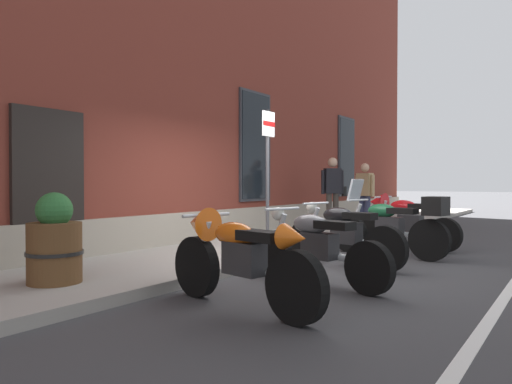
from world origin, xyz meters
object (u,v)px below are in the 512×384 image
(motorcycle_green_touring, at_px, (393,225))
(pedestrian_dark_jacket, at_px, (333,188))
(motorcycle_red_sport, at_px, (404,219))
(parking_sign, at_px, (268,158))
(barrel_planter, at_px, (55,244))
(motorcycle_black_naked, at_px, (343,235))
(pedestrian_tan_coat, at_px, (365,192))
(motorcycle_orange_sport, at_px, (236,254))
(motorcycle_grey_naked, at_px, (315,246))

(motorcycle_green_touring, xyz_separation_m, pedestrian_dark_jacket, (2.85, 2.44, 0.57))
(motorcycle_red_sport, height_order, parking_sign, parking_sign)
(pedestrian_dark_jacket, distance_m, barrel_planter, 7.71)
(motorcycle_black_naked, height_order, motorcycle_red_sport, motorcycle_red_sport)
(pedestrian_dark_jacket, xyz_separation_m, pedestrian_tan_coat, (0.63, -0.58, -0.09))
(pedestrian_tan_coat, relative_size, barrel_planter, 1.59)
(pedestrian_dark_jacket, bearing_deg, motorcycle_black_naked, -153.27)
(pedestrian_dark_jacket, height_order, parking_sign, parking_sign)
(motorcycle_green_touring, relative_size, pedestrian_tan_coat, 1.34)
(motorcycle_black_naked, xyz_separation_m, pedestrian_tan_coat, (4.81, 1.52, 0.56))
(motorcycle_green_touring, xyz_separation_m, parking_sign, (-0.92, 1.92, 1.14))
(motorcycle_orange_sport, height_order, pedestrian_dark_jacket, pedestrian_dark_jacket)
(motorcycle_orange_sport, distance_m, motorcycle_red_sport, 5.36)
(motorcycle_black_naked, xyz_separation_m, barrel_planter, (-3.51, 1.93, 0.09))
(motorcycle_orange_sport, distance_m, motorcycle_black_naked, 2.85)
(parking_sign, bearing_deg, motorcycle_grey_naked, -134.23)
(pedestrian_dark_jacket, relative_size, barrel_planter, 1.72)
(pedestrian_tan_coat, bearing_deg, motorcycle_red_sport, -143.67)
(motorcycle_green_touring, height_order, motorcycle_red_sport, motorcycle_green_touring)
(motorcycle_grey_naked, bearing_deg, pedestrian_tan_coat, 15.92)
(motorcycle_green_touring, bearing_deg, motorcycle_grey_naked, 178.11)
(motorcycle_grey_naked, bearing_deg, motorcycle_red_sport, 1.24)
(pedestrian_dark_jacket, height_order, pedestrian_tan_coat, pedestrian_dark_jacket)
(motorcycle_grey_naked, distance_m, motorcycle_green_touring, 2.71)
(pedestrian_dark_jacket, distance_m, pedestrian_tan_coat, 0.86)
(motorcycle_grey_naked, distance_m, motorcycle_black_naked, 1.40)
(parking_sign, bearing_deg, barrel_planter, 175.06)
(motorcycle_black_naked, relative_size, pedestrian_dark_jacket, 1.17)
(pedestrian_dark_jacket, bearing_deg, motorcycle_red_sport, -126.17)
(pedestrian_tan_coat, distance_m, barrel_planter, 8.34)
(motorcycle_grey_naked, xyz_separation_m, pedestrian_dark_jacket, (5.56, 2.35, 0.65))
(barrel_planter, bearing_deg, motorcycle_red_sport, -19.06)
(motorcycle_black_naked, distance_m, parking_sign, 2.03)
(motorcycle_grey_naked, bearing_deg, parking_sign, 45.77)
(motorcycle_black_naked, bearing_deg, motorcycle_grey_naked, -170.00)
(motorcycle_black_naked, bearing_deg, pedestrian_tan_coat, 17.57)
(motorcycle_black_naked, relative_size, motorcycle_green_touring, 0.95)
(motorcycle_orange_sport, bearing_deg, parking_sign, 27.47)
(motorcycle_green_touring, bearing_deg, parking_sign, 115.71)
(motorcycle_green_touring, relative_size, barrel_planter, 2.13)
(motorcycle_green_touring, xyz_separation_m, barrel_planter, (-4.84, 2.26, 0.02))
(parking_sign, bearing_deg, motorcycle_black_naked, -104.12)
(motorcycle_green_touring, bearing_deg, motorcycle_black_naked, 165.87)
(motorcycle_grey_naked, height_order, parking_sign, parking_sign)
(motorcycle_grey_naked, height_order, motorcycle_green_touring, motorcycle_green_touring)
(motorcycle_grey_naked, distance_m, barrel_planter, 3.04)
(motorcycle_grey_naked, height_order, motorcycle_black_naked, motorcycle_black_naked)
(motorcycle_orange_sport, height_order, motorcycle_grey_naked, motorcycle_orange_sport)
(motorcycle_orange_sport, distance_m, parking_sign, 3.83)
(motorcycle_orange_sport, xyz_separation_m, motorcycle_black_naked, (2.84, 0.10, -0.06))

